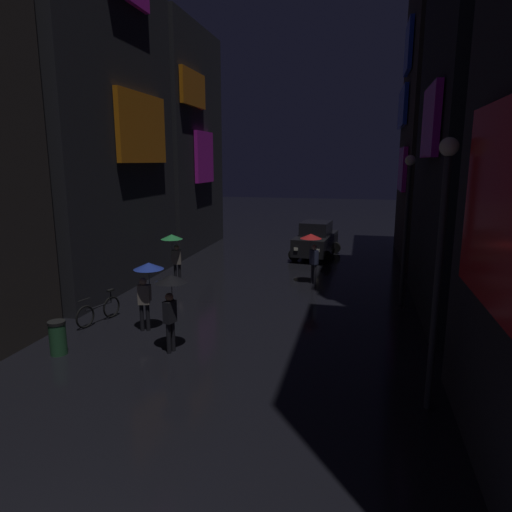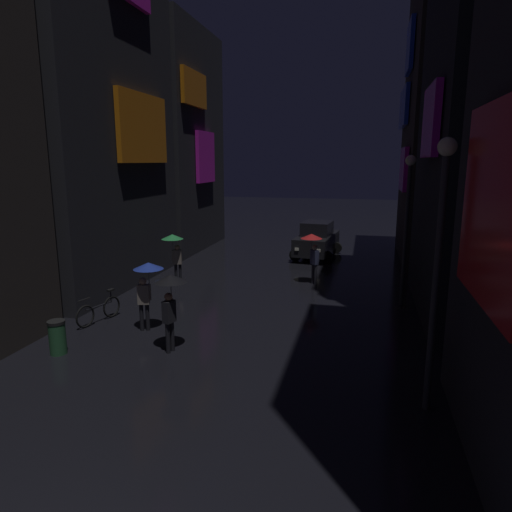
{
  "view_description": "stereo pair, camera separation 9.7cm",
  "coord_description": "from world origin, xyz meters",
  "px_view_note": "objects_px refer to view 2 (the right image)",
  "views": [
    {
      "loc": [
        3.45,
        -3.54,
        5.1
      ],
      "look_at": [
        0.0,
        11.39,
        1.89
      ],
      "focal_mm": 32.0,
      "sensor_mm": 36.0,
      "label": 1
    },
    {
      "loc": [
        3.55,
        -3.52,
        5.1
      ],
      "look_at": [
        0.0,
        11.39,
        1.89
      ],
      "focal_mm": 32.0,
      "sensor_mm": 36.0,
      "label": 2
    }
  ],
  "objects_px": {
    "pedestrian_foreground_left_red": "(312,245)",
    "trash_bin": "(57,337)",
    "pedestrian_midstreet_left_blue": "(147,277)",
    "streetlamp_right_near": "(439,247)",
    "pedestrian_far_right_green": "(174,245)",
    "pedestrian_near_crossing_black": "(170,292)",
    "car_distant": "(317,240)",
    "bicycle_parked_at_storefront": "(99,310)",
    "streetlamp_right_far": "(407,213)"
  },
  "relations": [
    {
      "from": "pedestrian_foreground_left_red",
      "to": "bicycle_parked_at_storefront",
      "type": "xyz_separation_m",
      "value": [
        -6.11,
        -6.33,
        -1.28
      ]
    },
    {
      "from": "pedestrian_near_crossing_black",
      "to": "streetlamp_right_far",
      "type": "bearing_deg",
      "value": 41.38
    },
    {
      "from": "pedestrian_foreground_left_red",
      "to": "streetlamp_right_near",
      "type": "height_order",
      "value": "streetlamp_right_near"
    },
    {
      "from": "pedestrian_near_crossing_black",
      "to": "streetlamp_right_far",
      "type": "xyz_separation_m",
      "value": [
        6.41,
        5.65,
        1.66
      ]
    },
    {
      "from": "streetlamp_right_far",
      "to": "bicycle_parked_at_storefront",
      "type": "bearing_deg",
      "value": -156.79
    },
    {
      "from": "streetlamp_right_near",
      "to": "streetlamp_right_far",
      "type": "height_order",
      "value": "streetlamp_right_near"
    },
    {
      "from": "streetlamp_right_near",
      "to": "streetlamp_right_far",
      "type": "xyz_separation_m",
      "value": [
        0.0,
        7.23,
        -0.13
      ]
    },
    {
      "from": "pedestrian_foreground_left_red",
      "to": "bicycle_parked_at_storefront",
      "type": "bearing_deg",
      "value": -133.95
    },
    {
      "from": "trash_bin",
      "to": "streetlamp_right_near",
      "type": "bearing_deg",
      "value": -3.97
    },
    {
      "from": "pedestrian_near_crossing_black",
      "to": "car_distant",
      "type": "bearing_deg",
      "value": 79.14
    },
    {
      "from": "bicycle_parked_at_storefront",
      "to": "car_distant",
      "type": "xyz_separation_m",
      "value": [
        5.74,
        11.79,
        0.54
      ]
    },
    {
      "from": "pedestrian_far_right_green",
      "to": "streetlamp_right_near",
      "type": "relative_size",
      "value": 0.38
    },
    {
      "from": "pedestrian_midstreet_left_blue",
      "to": "bicycle_parked_at_storefront",
      "type": "xyz_separation_m",
      "value": [
        -1.87,
        0.27,
        -1.28
      ]
    },
    {
      "from": "pedestrian_midstreet_left_blue",
      "to": "streetlamp_right_far",
      "type": "relative_size",
      "value": 0.4
    },
    {
      "from": "pedestrian_foreground_left_red",
      "to": "trash_bin",
      "type": "height_order",
      "value": "pedestrian_foreground_left_red"
    },
    {
      "from": "streetlamp_right_near",
      "to": "trash_bin",
      "type": "xyz_separation_m",
      "value": [
        -9.3,
        0.64,
        -2.99
      ]
    },
    {
      "from": "pedestrian_far_right_green",
      "to": "streetlamp_right_near",
      "type": "height_order",
      "value": "streetlamp_right_near"
    },
    {
      "from": "bicycle_parked_at_storefront",
      "to": "trash_bin",
      "type": "distance_m",
      "value": 2.48
    },
    {
      "from": "bicycle_parked_at_storefront",
      "to": "trash_bin",
      "type": "xyz_separation_m",
      "value": [
        0.3,
        -2.47,
        0.08
      ]
    },
    {
      "from": "pedestrian_far_right_green",
      "to": "streetlamp_right_far",
      "type": "height_order",
      "value": "streetlamp_right_far"
    },
    {
      "from": "bicycle_parked_at_storefront",
      "to": "trash_bin",
      "type": "bearing_deg",
      "value": -83.16
    },
    {
      "from": "pedestrian_foreground_left_red",
      "to": "pedestrian_far_right_green",
      "type": "bearing_deg",
      "value": -165.91
    },
    {
      "from": "pedestrian_midstreet_left_blue",
      "to": "pedestrian_foreground_left_red",
      "type": "bearing_deg",
      "value": 57.35
    },
    {
      "from": "streetlamp_right_near",
      "to": "bicycle_parked_at_storefront",
      "type": "bearing_deg",
      "value": 162.04
    },
    {
      "from": "streetlamp_right_near",
      "to": "streetlamp_right_far",
      "type": "bearing_deg",
      "value": 90.0
    },
    {
      "from": "pedestrian_midstreet_left_blue",
      "to": "trash_bin",
      "type": "height_order",
      "value": "pedestrian_midstreet_left_blue"
    },
    {
      "from": "pedestrian_near_crossing_black",
      "to": "streetlamp_right_far",
      "type": "relative_size",
      "value": 0.4
    },
    {
      "from": "pedestrian_midstreet_left_blue",
      "to": "streetlamp_right_far",
      "type": "bearing_deg",
      "value": 29.61
    },
    {
      "from": "pedestrian_near_crossing_black",
      "to": "pedestrian_foreground_left_red",
      "type": "height_order",
      "value": "same"
    },
    {
      "from": "streetlamp_right_near",
      "to": "pedestrian_near_crossing_black",
      "type": "bearing_deg",
      "value": 166.15
    },
    {
      "from": "pedestrian_far_right_green",
      "to": "car_distant",
      "type": "xyz_separation_m",
      "value": [
        5.24,
        6.86,
        -0.74
      ]
    },
    {
      "from": "pedestrian_far_right_green",
      "to": "trash_bin",
      "type": "bearing_deg",
      "value": -91.62
    },
    {
      "from": "bicycle_parked_at_storefront",
      "to": "streetlamp_right_far",
      "type": "relative_size",
      "value": 0.34
    },
    {
      "from": "pedestrian_far_right_green",
      "to": "streetlamp_right_far",
      "type": "distance_m",
      "value": 9.28
    },
    {
      "from": "pedestrian_near_crossing_black",
      "to": "bicycle_parked_at_storefront",
      "type": "distance_m",
      "value": 3.76
    },
    {
      "from": "pedestrian_far_right_green",
      "to": "trash_bin",
      "type": "distance_m",
      "value": 7.49
    },
    {
      "from": "pedestrian_midstreet_left_blue",
      "to": "pedestrian_far_right_green",
      "type": "bearing_deg",
      "value": 104.75
    },
    {
      "from": "pedestrian_near_crossing_black",
      "to": "car_distant",
      "type": "height_order",
      "value": "pedestrian_near_crossing_black"
    },
    {
      "from": "pedestrian_near_crossing_black",
      "to": "pedestrian_midstreet_left_blue",
      "type": "relative_size",
      "value": 1.0
    },
    {
      "from": "pedestrian_near_crossing_black",
      "to": "trash_bin",
      "type": "distance_m",
      "value": 3.27
    },
    {
      "from": "pedestrian_far_right_green",
      "to": "trash_bin",
      "type": "xyz_separation_m",
      "value": [
        -0.21,
        -7.39,
        -1.2
      ]
    },
    {
      "from": "pedestrian_near_crossing_black",
      "to": "car_distant",
      "type": "relative_size",
      "value": 0.49
    },
    {
      "from": "car_distant",
      "to": "pedestrian_far_right_green",
      "type": "bearing_deg",
      "value": -127.34
    },
    {
      "from": "pedestrian_near_crossing_black",
      "to": "bicycle_parked_at_storefront",
      "type": "relative_size",
      "value": 1.19
    },
    {
      "from": "trash_bin",
      "to": "pedestrian_far_right_green",
      "type": "bearing_deg",
      "value": 88.38
    },
    {
      "from": "bicycle_parked_at_storefront",
      "to": "pedestrian_foreground_left_red",
      "type": "bearing_deg",
      "value": 46.05
    },
    {
      "from": "car_distant",
      "to": "streetlamp_right_near",
      "type": "distance_m",
      "value": 15.6
    },
    {
      "from": "pedestrian_far_right_green",
      "to": "bicycle_parked_at_storefront",
      "type": "distance_m",
      "value": 5.12
    },
    {
      "from": "car_distant",
      "to": "streetlamp_right_near",
      "type": "height_order",
      "value": "streetlamp_right_near"
    },
    {
      "from": "pedestrian_midstreet_left_blue",
      "to": "trash_bin",
      "type": "xyz_separation_m",
      "value": [
        -1.58,
        -2.19,
        -1.2
      ]
    }
  ]
}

